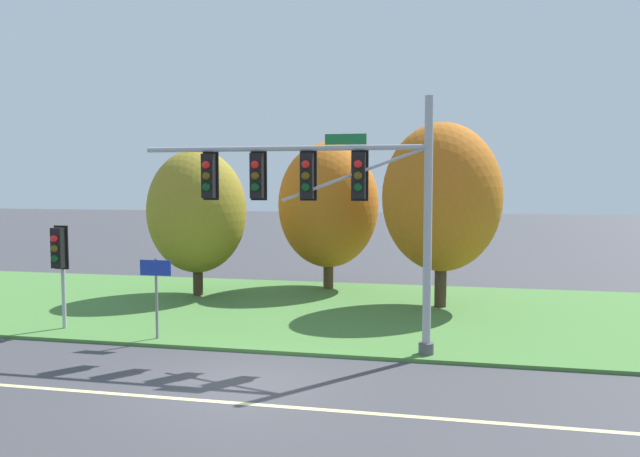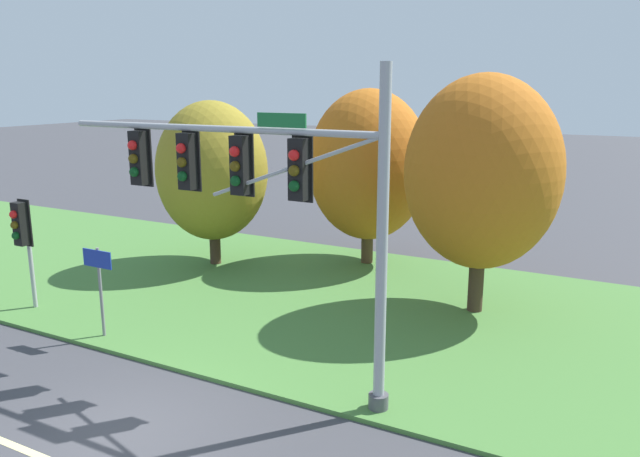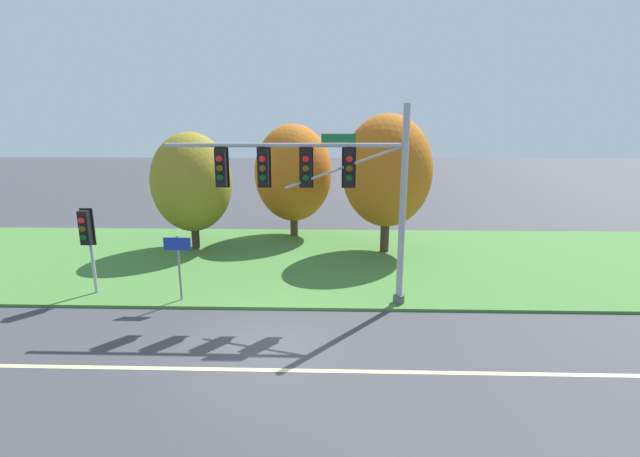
{
  "view_description": "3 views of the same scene",
  "coord_description": "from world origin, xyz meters",
  "px_view_note": "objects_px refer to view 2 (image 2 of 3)",
  "views": [
    {
      "loc": [
        4.59,
        -13.24,
        4.61
      ],
      "look_at": [
        0.96,
        3.99,
        3.28
      ],
      "focal_mm": 35.0,
      "sensor_mm": 36.0,
      "label": 1
    },
    {
      "loc": [
        8.33,
        -7.48,
        6.4
      ],
      "look_at": [
        2.27,
        3.81,
        3.43
      ],
      "focal_mm": 35.0,
      "sensor_mm": 36.0,
      "label": 2
    },
    {
      "loc": [
        1.67,
        -10.96,
        6.02
      ],
      "look_at": [
        1.26,
        3.39,
        2.66
      ],
      "focal_mm": 24.0,
      "sensor_mm": 36.0,
      "label": 3
    }
  ],
  "objects_px": {
    "tree_behind_signpost": "(482,173)",
    "traffic_signal_mast": "(261,187)",
    "tree_nearest_road": "(212,171)",
    "tree_left_of_mast": "(369,165)",
    "pedestrian_signal_near_kerb": "(22,231)",
    "route_sign_post": "(99,277)"
  },
  "relations": [
    {
      "from": "route_sign_post",
      "to": "tree_left_of_mast",
      "type": "bearing_deg",
      "value": 71.29
    },
    {
      "from": "tree_nearest_road",
      "to": "tree_behind_signpost",
      "type": "height_order",
      "value": "tree_behind_signpost"
    },
    {
      "from": "pedestrian_signal_near_kerb",
      "to": "tree_nearest_road",
      "type": "height_order",
      "value": "tree_nearest_road"
    },
    {
      "from": "route_sign_post",
      "to": "tree_left_of_mast",
      "type": "relative_size",
      "value": 0.38
    },
    {
      "from": "pedestrian_signal_near_kerb",
      "to": "tree_nearest_road",
      "type": "distance_m",
      "value": 6.63
    },
    {
      "from": "traffic_signal_mast",
      "to": "route_sign_post",
      "type": "distance_m",
      "value": 5.65
    },
    {
      "from": "tree_behind_signpost",
      "to": "traffic_signal_mast",
      "type": "bearing_deg",
      "value": -114.57
    },
    {
      "from": "pedestrian_signal_near_kerb",
      "to": "tree_behind_signpost",
      "type": "relative_size",
      "value": 0.48
    },
    {
      "from": "pedestrian_signal_near_kerb",
      "to": "tree_nearest_road",
      "type": "xyz_separation_m",
      "value": [
        1.8,
        6.29,
        1.03
      ]
    },
    {
      "from": "traffic_signal_mast",
      "to": "tree_left_of_mast",
      "type": "height_order",
      "value": "traffic_signal_mast"
    },
    {
      "from": "tree_left_of_mast",
      "to": "traffic_signal_mast",
      "type": "bearing_deg",
      "value": -79.29
    },
    {
      "from": "tree_nearest_road",
      "to": "tree_left_of_mast",
      "type": "height_order",
      "value": "tree_left_of_mast"
    },
    {
      "from": "traffic_signal_mast",
      "to": "route_sign_post",
      "type": "relative_size",
      "value": 3.43
    },
    {
      "from": "pedestrian_signal_near_kerb",
      "to": "tree_behind_signpost",
      "type": "bearing_deg",
      "value": 27.7
    },
    {
      "from": "traffic_signal_mast",
      "to": "tree_left_of_mast",
      "type": "xyz_separation_m",
      "value": [
        -1.79,
        9.47,
        -0.72
      ]
    },
    {
      "from": "route_sign_post",
      "to": "tree_left_of_mast",
      "type": "distance_m",
      "value": 10.12
    },
    {
      "from": "traffic_signal_mast",
      "to": "route_sign_post",
      "type": "xyz_separation_m",
      "value": [
        -4.98,
        0.06,
        -2.68
      ]
    },
    {
      "from": "tree_left_of_mast",
      "to": "tree_behind_signpost",
      "type": "distance_m",
      "value": 5.64
    },
    {
      "from": "traffic_signal_mast",
      "to": "tree_behind_signpost",
      "type": "height_order",
      "value": "traffic_signal_mast"
    },
    {
      "from": "tree_left_of_mast",
      "to": "tree_nearest_road",
      "type": "bearing_deg",
      "value": -150.54
    },
    {
      "from": "traffic_signal_mast",
      "to": "route_sign_post",
      "type": "height_order",
      "value": "traffic_signal_mast"
    },
    {
      "from": "tree_behind_signpost",
      "to": "route_sign_post",
      "type": "bearing_deg",
      "value": -141.22
    }
  ]
}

